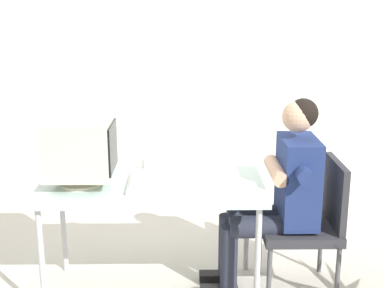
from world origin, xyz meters
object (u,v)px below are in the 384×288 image
(crt_monitor, at_px, (80,148))
(person_seated, at_px, (280,190))
(desk_mug, at_px, (148,164))
(keyboard, at_px, (140,181))
(office_chair, at_px, (310,219))
(desk, at_px, (152,191))

(crt_monitor, distance_m, person_seated, 1.26)
(person_seated, bearing_deg, desk_mug, 164.78)
(keyboard, height_order, office_chair, office_chair)
(person_seated, bearing_deg, crt_monitor, -178.13)
(crt_monitor, relative_size, office_chair, 0.48)
(desk, height_order, keyboard, keyboard)
(keyboard, distance_m, desk_mug, 0.26)
(desk, bearing_deg, person_seated, 1.42)
(desk, xyz_separation_m, person_seated, (0.80, 0.02, -0.01))
(keyboard, height_order, person_seated, person_seated)
(keyboard, relative_size, office_chair, 0.50)
(crt_monitor, xyz_separation_m, keyboard, (0.36, 0.02, -0.22))
(crt_monitor, height_order, desk_mug, crt_monitor)
(crt_monitor, height_order, office_chair, crt_monitor)
(keyboard, distance_m, office_chair, 1.10)
(desk, bearing_deg, desk_mug, 98.34)
(crt_monitor, bearing_deg, desk, 2.72)
(crt_monitor, relative_size, keyboard, 0.95)
(desk, relative_size, desk_mug, 14.60)
(keyboard, xyz_separation_m, office_chair, (1.06, 0.02, -0.27))
(person_seated, bearing_deg, desk, -178.58)
(desk, xyz_separation_m, office_chair, (1.00, 0.02, -0.20))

